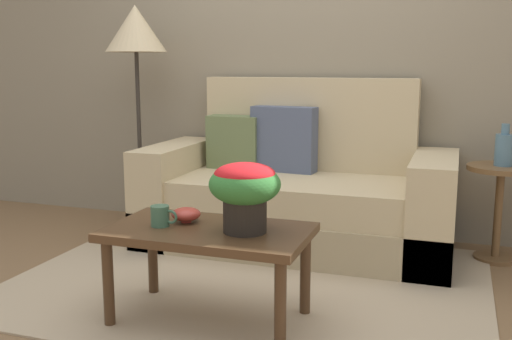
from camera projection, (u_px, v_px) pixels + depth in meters
name	position (u px, v px, depth m)	size (l,w,h in m)	color
ground_plane	(241.00, 290.00, 3.17)	(14.00, 14.00, 0.00)	brown
wall_back	(307.00, 42.00, 4.18)	(6.40, 0.12, 2.68)	gray
area_rug	(250.00, 281.00, 3.30)	(2.54, 1.93, 0.01)	tan
couch	(296.00, 197.00, 3.90)	(1.98, 0.87, 1.09)	tan
coffee_table	(208.00, 241.00, 2.74)	(0.93, 0.53, 0.45)	#442D1B
side_table	(499.00, 195.00, 3.59)	(0.40, 0.40, 0.59)	brown
floor_lamp	(136.00, 39.00, 4.16)	(0.43, 0.43, 1.59)	#2D2823
potted_plant	(245.00, 188.00, 2.63)	(0.32, 0.32, 0.31)	black
coffee_mug	(161.00, 216.00, 2.75)	(0.13, 0.09, 0.10)	#3D664C
snack_bowl	(186.00, 214.00, 2.82)	(0.14, 0.14, 0.07)	#B2382D
table_vase	(504.00, 149.00, 3.54)	(0.10, 0.10, 0.25)	slate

